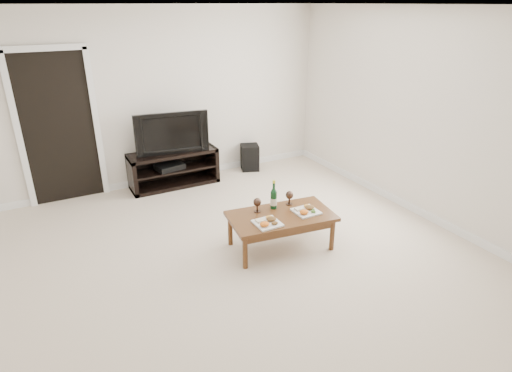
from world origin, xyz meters
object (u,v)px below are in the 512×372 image
(media_console, at_px, (174,168))
(coffee_table, at_px, (281,231))
(television, at_px, (171,132))
(subwoofer, at_px, (250,157))

(media_console, bearing_deg, coffee_table, -77.94)
(media_console, relative_size, television, 1.24)
(media_console, distance_m, television, 0.58)
(television, bearing_deg, media_console, 8.09)
(television, distance_m, coffee_table, 2.48)
(media_console, xyz_separation_m, subwoofer, (1.34, 0.06, -0.06))
(coffee_table, bearing_deg, media_console, 102.06)
(television, bearing_deg, subwoofer, 10.45)
(media_console, height_order, coffee_table, media_console)
(television, distance_m, subwoofer, 1.49)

